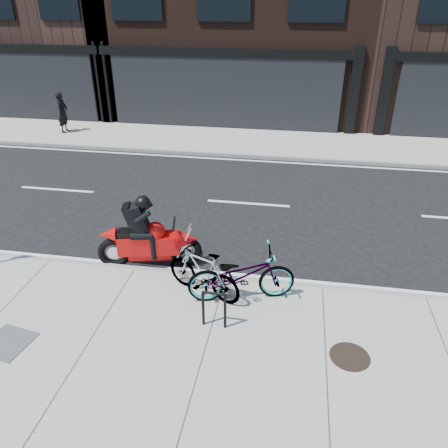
% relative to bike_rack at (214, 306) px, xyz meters
% --- Properties ---
extents(ground, '(120.00, 120.00, 0.00)m').
position_rel_bike_rack_xyz_m(ground, '(-0.04, 3.48, -0.57)').
color(ground, black).
rests_on(ground, ground).
extents(sidewalk_near, '(60.00, 6.00, 0.13)m').
position_rel_bike_rack_xyz_m(sidewalk_near, '(-0.04, -1.52, -0.50)').
color(sidewalk_near, gray).
rests_on(sidewalk_near, ground).
extents(sidewalk_far, '(60.00, 3.50, 0.13)m').
position_rel_bike_rack_xyz_m(sidewalk_far, '(-0.04, 11.23, -0.50)').
color(sidewalk_far, gray).
rests_on(sidewalk_far, ground).
extents(bike_rack, '(0.45, 0.06, 0.74)m').
position_rel_bike_rack_xyz_m(bike_rack, '(0.00, 0.00, 0.00)').
color(bike_rack, black).
rests_on(bike_rack, sidewalk_near).
extents(bicycle_front, '(2.19, 1.26, 1.09)m').
position_rel_bike_rack_xyz_m(bicycle_front, '(0.37, 0.88, 0.11)').
color(bicycle_front, gray).
rests_on(bicycle_front, sidewalk_near).
extents(bicycle_rear, '(1.73, 1.13, 1.01)m').
position_rel_bike_rack_xyz_m(bicycle_rear, '(-0.38, 0.88, 0.07)').
color(bicycle_rear, gray).
rests_on(bicycle_rear, sidewalk_near).
extents(motorcycle, '(2.28, 0.83, 1.72)m').
position_rel_bike_rack_xyz_m(motorcycle, '(-1.71, 1.91, 0.13)').
color(motorcycle, black).
rests_on(motorcycle, ground).
extents(pedestrian, '(0.41, 0.61, 1.67)m').
position_rel_bike_rack_xyz_m(pedestrian, '(-8.64, 11.09, 0.40)').
color(pedestrian, black).
rests_on(pedestrian, sidewalk_far).
extents(manhole_cover, '(0.84, 0.84, 0.02)m').
position_rel_bike_rack_xyz_m(manhole_cover, '(2.34, -0.38, -0.43)').
color(manhole_cover, black).
rests_on(manhole_cover, sidewalk_near).
extents(utility_grate, '(0.86, 0.86, 0.02)m').
position_rel_bike_rack_xyz_m(utility_grate, '(-3.41, -1.03, -0.43)').
color(utility_grate, '#525254').
rests_on(utility_grate, sidewalk_near).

